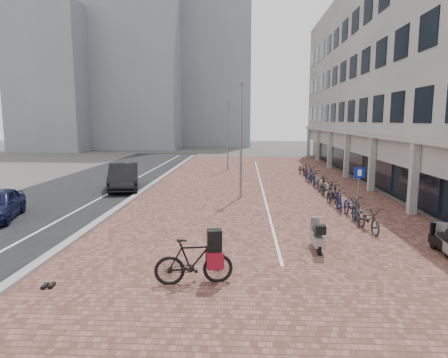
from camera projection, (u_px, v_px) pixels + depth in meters
ground at (216, 237)px, 14.82m from camera, size 140.00×140.00×0.00m
plaza_brick at (258, 185)px, 26.57m from camera, size 14.50×42.00×0.04m
street_asphalt at (98, 184)px, 27.13m from camera, size 8.00×50.00×0.03m
curb at (154, 183)px, 26.92m from camera, size 0.35×42.00×0.14m
lane_line at (126, 184)px, 27.02m from camera, size 0.12×44.00×0.00m
parking_line at (261, 185)px, 26.55m from camera, size 0.10×30.00×0.00m
office_building at (409, 63)px, 28.72m from camera, size 8.40×40.00×15.00m
bg_towers at (147, 58)px, 61.83m from camera, size 33.00×23.00×32.00m
car_dark at (124, 177)px, 24.77m from camera, size 2.97×5.29×1.65m
hero_bike at (194, 261)px, 10.44m from camera, size 2.16×0.96×1.48m
shoes at (48, 287)px, 10.24m from camera, size 0.42×0.36×0.10m
scooter_front at (446, 241)px, 12.57m from camera, size 0.65×1.53×1.02m
scooter_mid at (442, 240)px, 12.78m from camera, size 0.47×1.42×0.97m
scooter_back at (317, 235)px, 13.20m from camera, size 0.52×1.52×1.04m
parking_sign at (359, 184)px, 17.60m from camera, size 0.47×0.09×2.26m
lamp_near at (241, 141)px, 21.75m from camera, size 0.12×0.12×6.38m
lamp_far at (228, 136)px, 33.96m from camera, size 0.12×0.12×5.96m
bike_row at (323, 185)px, 23.39m from camera, size 1.31×18.14×1.05m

